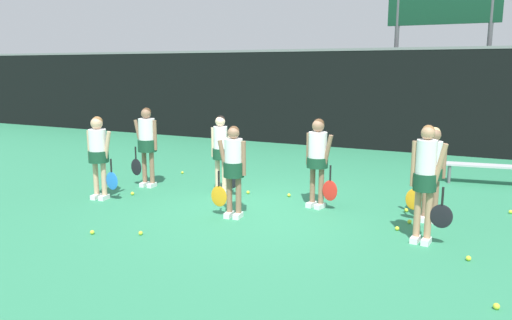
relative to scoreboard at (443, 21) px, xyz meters
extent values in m
plane|color=#2D7F56|center=(-2.16, -8.76, -3.97)|extent=(140.00, 140.00, 0.00)
cube|color=black|center=(-2.16, -1.14, -2.43)|extent=(60.00, 0.06, 3.07)
cube|color=slate|center=(-2.16, -1.14, -0.86)|extent=(60.00, 0.08, 0.08)
cylinder|color=#515156|center=(-1.36, 0.00, -1.41)|extent=(0.14, 0.14, 5.12)
cylinder|color=#515156|center=(1.36, 0.00, -1.41)|extent=(0.14, 0.14, 5.12)
cube|color=#0F3823|center=(0.00, 0.00, 0.53)|extent=(3.32, 0.12, 1.26)
cube|color=#B2B2B7|center=(1.67, -4.76, -3.54)|extent=(2.00, 0.63, 0.04)
cylinder|color=slate|center=(0.86, -4.74, -3.77)|extent=(0.06, 0.06, 0.41)
cylinder|color=slate|center=(0.89, -4.99, -3.77)|extent=(0.06, 0.06, 0.41)
cylinder|color=tan|center=(-5.11, -9.46, -3.58)|extent=(0.10, 0.10, 0.78)
cylinder|color=tan|center=(-5.29, -9.48, -3.58)|extent=(0.10, 0.10, 0.78)
cube|color=white|center=(-5.11, -9.49, -3.93)|extent=(0.14, 0.25, 0.09)
cube|color=white|center=(-5.29, -9.51, -3.93)|extent=(0.14, 0.25, 0.09)
cylinder|color=#16422B|center=(-5.20, -9.47, -3.11)|extent=(0.39, 0.39, 0.22)
cylinder|color=white|center=(-5.20, -9.47, -2.88)|extent=(0.34, 0.34, 0.61)
sphere|color=tan|center=(-5.20, -9.47, -2.46)|extent=(0.23, 0.23, 0.23)
sphere|color=olive|center=(-5.21, -9.45, -2.43)|extent=(0.21, 0.21, 0.21)
cylinder|color=tan|center=(-5.00, -9.44, -2.90)|extent=(0.20, 0.10, 0.59)
cylinder|color=tan|center=(-5.40, -9.50, -2.90)|extent=(0.08, 0.08, 0.58)
cylinder|color=black|center=(-4.92, -9.45, -3.27)|extent=(0.03, 0.03, 0.26)
ellipsoid|color=blue|center=(-4.92, -9.45, -3.58)|extent=(0.29, 0.03, 0.36)
cylinder|color=#8C664C|center=(-2.15, -9.38, -3.59)|extent=(0.10, 0.10, 0.76)
cylinder|color=#8C664C|center=(-2.32, -9.40, -3.59)|extent=(0.10, 0.10, 0.76)
cube|color=white|center=(-2.15, -9.41, -3.93)|extent=(0.14, 0.25, 0.09)
cube|color=white|center=(-2.32, -9.43, -3.93)|extent=(0.14, 0.25, 0.09)
cylinder|color=#16422B|center=(-2.24, -9.39, -3.12)|extent=(0.36, 0.36, 0.26)
cylinder|color=white|center=(-2.24, -9.39, -2.90)|extent=(0.31, 0.31, 0.62)
sphere|color=#8C664C|center=(-2.24, -9.39, -2.49)|extent=(0.20, 0.20, 0.20)
sphere|color=#4C331E|center=(-2.24, -9.37, -2.46)|extent=(0.19, 0.19, 0.19)
cylinder|color=#8C664C|center=(-2.43, -9.41, -2.91)|extent=(0.20, 0.10, 0.59)
cylinder|color=#8C664C|center=(-2.05, -9.37, -2.91)|extent=(0.08, 0.08, 0.59)
cylinder|color=black|center=(-2.51, -9.44, -3.30)|extent=(0.03, 0.03, 0.27)
ellipsoid|color=orange|center=(-2.51, -9.44, -3.61)|extent=(0.31, 0.03, 0.37)
cylinder|color=tan|center=(0.96, -9.30, -3.55)|extent=(0.10, 0.10, 0.84)
cylinder|color=tan|center=(0.81, -9.28, -3.55)|extent=(0.10, 0.10, 0.84)
cube|color=white|center=(0.96, -9.33, -3.93)|extent=(0.13, 0.25, 0.09)
cube|color=white|center=(0.80, -9.31, -3.93)|extent=(0.13, 0.25, 0.09)
cylinder|color=#16422B|center=(0.89, -9.29, -3.04)|extent=(0.33, 0.33, 0.25)
cylinder|color=white|center=(0.89, -9.29, -2.78)|extent=(0.29, 0.29, 0.71)
sphere|color=tan|center=(0.89, -9.29, -2.32)|extent=(0.20, 0.20, 0.20)
sphere|color=olive|center=(0.89, -9.27, -2.30)|extent=(0.18, 0.18, 0.18)
cylinder|color=tan|center=(1.07, -9.31, -2.79)|extent=(0.22, 0.10, 0.68)
cylinder|color=tan|center=(0.71, -9.27, -2.79)|extent=(0.08, 0.08, 0.68)
cylinder|color=black|center=(1.15, -9.34, -3.21)|extent=(0.03, 0.03, 0.26)
ellipsoid|color=black|center=(1.15, -9.34, -3.52)|extent=(0.32, 0.03, 0.35)
cylinder|color=#8C664C|center=(-4.91, -8.20, -3.56)|extent=(0.10, 0.10, 0.82)
cylinder|color=#8C664C|center=(-5.10, -8.21, -3.56)|extent=(0.10, 0.10, 0.82)
cube|color=white|center=(-4.91, -8.23, -3.93)|extent=(0.13, 0.25, 0.09)
cube|color=white|center=(-5.10, -8.24, -3.93)|extent=(0.13, 0.25, 0.09)
cylinder|color=#16422B|center=(-5.01, -8.20, -3.06)|extent=(0.40, 0.40, 0.26)
cylinder|color=white|center=(-5.01, -8.20, -2.81)|extent=(0.35, 0.35, 0.67)
sphere|color=#8C664C|center=(-5.01, -8.20, -2.37)|extent=(0.21, 0.21, 0.21)
sphere|color=#4C331E|center=(-5.01, -8.18, -2.34)|extent=(0.20, 0.20, 0.20)
cylinder|color=#8C664C|center=(-5.22, -8.22, -2.83)|extent=(0.21, 0.09, 0.64)
cylinder|color=#8C664C|center=(-4.80, -8.19, -2.83)|extent=(0.08, 0.08, 0.64)
cylinder|color=black|center=(-5.30, -8.25, -3.24)|extent=(0.03, 0.03, 0.27)
ellipsoid|color=black|center=(-5.30, -8.25, -3.56)|extent=(0.28, 0.03, 0.37)
cylinder|color=beige|center=(-3.16, -8.10, -3.59)|extent=(0.10, 0.10, 0.77)
cylinder|color=beige|center=(-3.32, -8.10, -3.59)|extent=(0.10, 0.10, 0.77)
cube|color=white|center=(-3.16, -8.13, -3.93)|extent=(0.12, 0.24, 0.09)
cube|color=white|center=(-3.31, -8.13, -3.93)|extent=(0.12, 0.24, 0.09)
cylinder|color=#16422B|center=(-3.24, -8.10, -3.12)|extent=(0.32, 0.32, 0.22)
cylinder|color=white|center=(-3.24, -8.10, -2.88)|extent=(0.28, 0.28, 0.63)
sphere|color=beige|center=(-3.24, -8.10, -2.47)|extent=(0.20, 0.20, 0.20)
sphere|color=black|center=(-3.24, -8.08, -2.44)|extent=(0.19, 0.19, 0.19)
cylinder|color=beige|center=(-3.06, -8.09, -2.90)|extent=(0.20, 0.08, 0.60)
cylinder|color=beige|center=(-3.41, -8.11, -2.90)|extent=(0.08, 0.08, 0.60)
cylinder|color=black|center=(-2.98, -8.11, -3.29)|extent=(0.03, 0.03, 0.28)
ellipsoid|color=black|center=(-2.98, -8.11, -3.63)|extent=(0.27, 0.03, 0.39)
cylinder|color=#8C664C|center=(-1.06, -8.18, -3.58)|extent=(0.10, 0.10, 0.79)
cylinder|color=#8C664C|center=(-1.24, -8.14, -3.58)|extent=(0.10, 0.10, 0.79)
cube|color=white|center=(-1.07, -8.21, -3.93)|extent=(0.16, 0.26, 0.09)
cube|color=white|center=(-1.25, -8.17, -3.93)|extent=(0.16, 0.26, 0.09)
cylinder|color=#16422B|center=(-1.15, -8.16, -3.12)|extent=(0.39, 0.39, 0.19)
cylinder|color=white|center=(-1.15, -8.16, -2.87)|extent=(0.34, 0.34, 0.63)
sphere|color=#8C664C|center=(-1.15, -8.16, -2.44)|extent=(0.22, 0.22, 0.22)
sphere|color=#4C331E|center=(-1.15, -8.14, -2.41)|extent=(0.21, 0.21, 0.21)
cylinder|color=#8C664C|center=(-0.95, -8.21, -2.88)|extent=(0.21, 0.12, 0.60)
cylinder|color=#8C664C|center=(-1.35, -8.12, -2.88)|extent=(0.08, 0.08, 0.60)
cylinder|color=black|center=(-0.87, -8.24, -3.27)|extent=(0.03, 0.03, 0.28)
ellipsoid|color=red|center=(-0.87, -8.24, -3.60)|extent=(0.28, 0.03, 0.38)
cylinder|color=#8C664C|center=(0.93, -8.13, -3.59)|extent=(0.10, 0.10, 0.76)
cylinder|color=#8C664C|center=(0.77, -8.15, -3.59)|extent=(0.10, 0.10, 0.76)
cube|color=white|center=(0.94, -8.16, -3.93)|extent=(0.14, 0.25, 0.09)
cube|color=white|center=(0.78, -8.18, -3.93)|extent=(0.14, 0.25, 0.09)
cylinder|color=#16422B|center=(0.85, -8.14, -3.14)|extent=(0.34, 0.34, 0.19)
cylinder|color=white|center=(0.85, -8.14, -2.90)|extent=(0.29, 0.29, 0.61)
sphere|color=#8C664C|center=(0.85, -8.14, -2.49)|extent=(0.21, 0.21, 0.21)
sphere|color=#D8B772|center=(0.85, -8.12, -2.46)|extent=(0.20, 0.20, 0.20)
cylinder|color=#8C664C|center=(0.67, -8.17, -2.92)|extent=(0.20, 0.10, 0.58)
cylinder|color=#8C664C|center=(1.03, -8.12, -2.92)|extent=(0.08, 0.08, 0.58)
cylinder|color=black|center=(0.59, -8.20, -3.29)|extent=(0.03, 0.03, 0.26)
ellipsoid|color=orange|center=(0.59, -8.20, -3.60)|extent=(0.27, 0.03, 0.36)
sphere|color=#CCE033|center=(-4.83, -8.97, -3.93)|extent=(0.07, 0.07, 0.07)
sphere|color=#CCE033|center=(-3.80, -11.16, -3.94)|extent=(0.07, 0.07, 0.07)
sphere|color=#CCE033|center=(0.41, -7.75, -3.94)|extent=(0.07, 0.07, 0.07)
sphere|color=#CCE033|center=(-2.75, -7.84, -3.94)|extent=(0.07, 0.07, 0.07)
sphere|color=#CCE033|center=(0.58, -8.43, -3.93)|extent=(0.07, 0.07, 0.07)
sphere|color=#CCE033|center=(-3.10, -10.86, -3.94)|extent=(0.07, 0.07, 0.07)
sphere|color=#CCE033|center=(-5.09, -6.79, -3.94)|extent=(0.06, 0.06, 0.06)
sphere|color=#CCE033|center=(-1.90, -7.69, -3.94)|extent=(0.07, 0.07, 0.07)
sphere|color=#CCE033|center=(1.92, -11.11, -3.93)|extent=(0.07, 0.07, 0.07)
sphere|color=#CCE033|center=(1.56, -9.75, -3.93)|extent=(0.07, 0.07, 0.07)
sphere|color=#CCE033|center=(0.46, -8.88, -3.94)|extent=(0.07, 0.07, 0.07)
sphere|color=#CCE033|center=(2.11, -7.04, -3.94)|extent=(0.07, 0.07, 0.07)
camera|label=1|loc=(1.77, -16.75, -1.39)|focal=35.00mm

